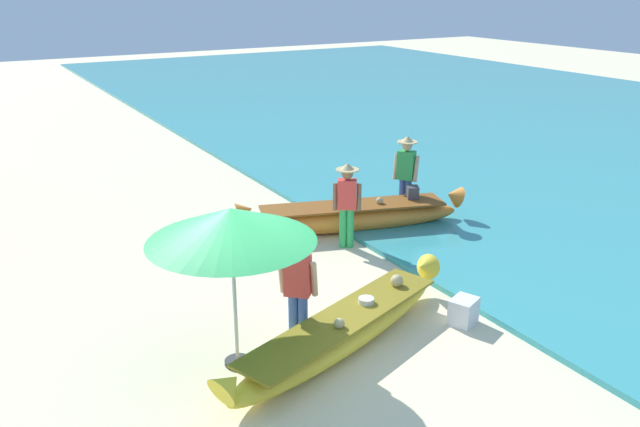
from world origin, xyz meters
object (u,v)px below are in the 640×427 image
at_px(patio_umbrella_large, 231,225).
at_px(cooler_box, 464,311).
at_px(person_vendor_assistant, 406,171).
at_px(boat_yellow_foreground, 343,331).
at_px(person_tourist_customer, 298,287).
at_px(boat_orange_midground, 353,216).
at_px(person_vendor_hatted, 347,199).

distance_m(patio_umbrella_large, cooler_box, 3.95).
height_order(person_vendor_assistant, cooler_box, person_vendor_assistant).
height_order(boat_yellow_foreground, person_tourist_customer, person_tourist_customer).
distance_m(boat_orange_midground, person_vendor_hatted, 1.13).
distance_m(boat_yellow_foreground, boat_orange_midground, 4.65).
xyz_separation_m(person_vendor_hatted, patio_umbrella_large, (-3.52, -2.77, 1.05)).
distance_m(boat_yellow_foreground, patio_umbrella_large, 2.33).
bearing_deg(cooler_box, person_vendor_hatted, 65.54).
relative_size(person_tourist_customer, person_vendor_assistant, 0.89).
bearing_deg(patio_umbrella_large, cooler_box, -11.68).
bearing_deg(boat_yellow_foreground, cooler_box, -9.99).
relative_size(patio_umbrella_large, cooler_box, 5.41).
height_order(person_vendor_assistant, patio_umbrella_large, patio_umbrella_large).
bearing_deg(person_tourist_customer, boat_yellow_foreground, -35.04).
distance_m(boat_yellow_foreground, person_vendor_assistant, 5.68).
bearing_deg(person_vendor_hatted, boat_orange_midground, 48.90).
relative_size(person_tourist_customer, patio_umbrella_large, 0.73).
bearing_deg(boat_yellow_foreground, boat_orange_midground, 55.29).
bearing_deg(boat_yellow_foreground, person_tourist_customer, 144.96).
distance_m(boat_orange_midground, cooler_box, 4.22).
bearing_deg(person_vendor_assistant, boat_yellow_foreground, -136.05).
distance_m(person_vendor_hatted, patio_umbrella_large, 4.60).
relative_size(boat_yellow_foreground, boat_orange_midground, 0.96).
height_order(boat_yellow_foreground, person_vendor_assistant, person_vendor_assistant).
height_order(person_tourist_customer, person_vendor_assistant, person_vendor_assistant).
bearing_deg(boat_orange_midground, cooler_box, -99.49).
height_order(person_vendor_hatted, person_tourist_customer, person_vendor_hatted).
bearing_deg(boat_orange_midground, patio_umbrella_large, -140.05).
xyz_separation_m(person_tourist_customer, cooler_box, (2.48, -0.71, -0.72)).
relative_size(person_vendor_hatted, patio_umbrella_large, 0.76).
distance_m(person_vendor_hatted, person_tourist_customer, 3.77).
height_order(boat_orange_midground, person_vendor_hatted, person_vendor_hatted).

